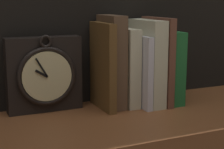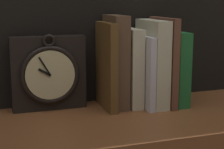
% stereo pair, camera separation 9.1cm
% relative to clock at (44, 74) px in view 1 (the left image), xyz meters
% --- Properties ---
extents(clock, '(0.20, 0.06, 0.21)m').
position_rel_clock_xyz_m(clock, '(0.00, 0.00, 0.00)').
color(clock, black).
rests_on(clock, bookshelf).
extents(book_slot0_brown, '(0.02, 0.14, 0.23)m').
position_rel_clock_xyz_m(book_slot0_brown, '(0.15, -0.04, 0.02)').
color(book_slot0_brown, brown).
rests_on(book_slot0_brown, bookshelf).
extents(book_slot1_brown, '(0.04, 0.12, 0.25)m').
position_rel_clock_xyz_m(book_slot1_brown, '(0.18, -0.03, 0.03)').
color(book_slot1_brown, brown).
rests_on(book_slot1_brown, bookshelf).
extents(book_slot2_cream, '(0.03, 0.12, 0.21)m').
position_rel_clock_xyz_m(book_slot2_cream, '(0.22, -0.03, 0.01)').
color(book_slot2_cream, beige).
rests_on(book_slot2_cream, bookshelf).
extents(book_slot3_white, '(0.02, 0.15, 0.20)m').
position_rel_clock_xyz_m(book_slot3_white, '(0.25, -0.05, -0.00)').
color(book_slot3_white, silver).
rests_on(book_slot3_white, bookshelf).
extents(book_slot4_cream, '(0.04, 0.15, 0.24)m').
position_rel_clock_xyz_m(book_slot4_cream, '(0.28, -0.05, 0.02)').
color(book_slot4_cream, beige).
rests_on(book_slot4_cream, bookshelf).
extents(book_slot5_brown, '(0.02, 0.16, 0.24)m').
position_rel_clock_xyz_m(book_slot5_brown, '(0.31, -0.05, 0.02)').
color(book_slot5_brown, brown).
rests_on(book_slot5_brown, bookshelf).
extents(book_slot6_green, '(0.04, 0.15, 0.21)m').
position_rel_clock_xyz_m(book_slot6_green, '(0.35, -0.05, 0.00)').
color(book_slot6_green, '#216C33').
rests_on(book_slot6_green, bookshelf).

